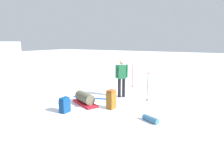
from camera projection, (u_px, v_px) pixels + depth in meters
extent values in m
plane|color=white|center=(112.00, 100.00, 8.15)|extent=(80.00, 80.00, 0.00)
cylinder|color=black|center=(124.00, 88.00, 8.51)|extent=(0.14, 0.14, 0.85)
cylinder|color=black|center=(119.00, 88.00, 8.46)|extent=(0.14, 0.14, 0.85)
cube|color=#185431|center=(122.00, 72.00, 8.33)|extent=(0.39, 0.40, 0.60)
cylinder|color=#185431|center=(127.00, 71.00, 8.37)|extent=(0.09, 0.09, 0.58)
cylinder|color=#185431|center=(116.00, 71.00, 8.27)|extent=(0.09, 0.09, 0.58)
sphere|color=tan|center=(122.00, 62.00, 8.23)|extent=(0.22, 0.22, 0.22)
cube|color=#1C50A8|center=(92.00, 98.00, 8.42)|extent=(0.52, 1.69, 0.02)
cube|color=black|center=(92.00, 97.00, 8.41)|extent=(0.10, 0.15, 0.03)
cube|color=#1C50A8|center=(91.00, 98.00, 8.33)|extent=(0.52, 1.69, 0.02)
cube|color=black|center=(91.00, 98.00, 8.32)|extent=(0.10, 0.15, 0.03)
cube|color=navy|center=(65.00, 106.00, 6.67)|extent=(0.35, 0.25, 0.46)
cube|color=navy|center=(64.00, 99.00, 6.61)|extent=(0.32, 0.22, 0.08)
cube|color=brown|center=(111.00, 100.00, 7.03)|extent=(0.34, 0.30, 0.64)
cube|color=#944B1D|center=(111.00, 91.00, 6.95)|extent=(0.30, 0.27, 0.08)
cylinder|color=maroon|center=(132.00, 77.00, 10.15)|extent=(0.02, 0.02, 1.20)
sphere|color=#A51919|center=(133.00, 65.00, 10.01)|extent=(0.05, 0.05, 0.05)
cylinder|color=black|center=(132.00, 87.00, 10.27)|extent=(0.07, 0.07, 0.01)
cylinder|color=maroon|center=(133.00, 76.00, 10.25)|extent=(0.02, 0.02, 1.20)
sphere|color=#A51919|center=(133.00, 65.00, 10.11)|extent=(0.05, 0.05, 0.05)
cylinder|color=black|center=(132.00, 86.00, 10.37)|extent=(0.07, 0.07, 0.01)
cylinder|color=black|center=(147.00, 88.00, 7.81)|extent=(0.02, 0.02, 1.15)
sphere|color=#A51919|center=(148.00, 74.00, 7.68)|extent=(0.05, 0.05, 0.05)
cylinder|color=black|center=(147.00, 100.00, 7.92)|extent=(0.07, 0.07, 0.01)
cylinder|color=black|center=(148.00, 87.00, 7.92)|extent=(0.02, 0.02, 1.15)
sphere|color=#A51919|center=(148.00, 73.00, 7.78)|extent=(0.05, 0.05, 0.05)
cylinder|color=black|center=(147.00, 99.00, 8.03)|extent=(0.07, 0.07, 0.01)
cube|color=red|center=(85.00, 103.00, 7.55)|extent=(0.95, 1.39, 0.09)
cylinder|color=#575642|center=(85.00, 97.00, 7.50)|extent=(0.74, 1.00, 0.40)
cylinder|color=teal|center=(150.00, 119.00, 5.91)|extent=(0.38, 0.58, 0.18)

